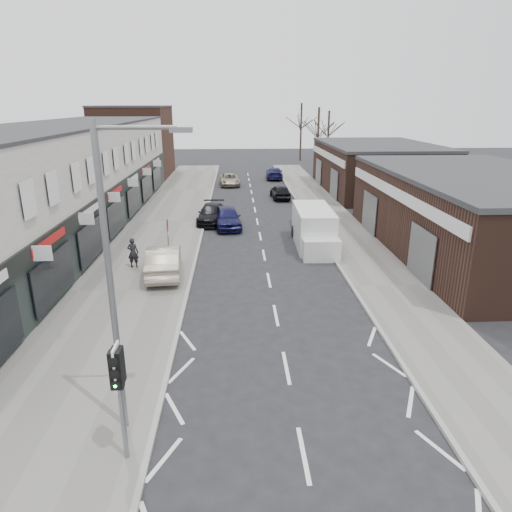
{
  "coord_description": "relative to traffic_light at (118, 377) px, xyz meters",
  "views": [
    {
      "loc": [
        -1.63,
        -11.26,
        8.42
      ],
      "look_at": [
        -0.83,
        6.09,
        2.6
      ],
      "focal_mm": 32.0,
      "sensor_mm": 36.0,
      "label": 1
    }
  ],
  "objects": [
    {
      "name": "tree_far_b",
      "position": [
        15.9,
        56.02,
        -2.41
      ],
      "size": [
        3.6,
        3.6,
        7.5
      ],
      "primitive_type": null,
      "color": "#382D26",
      "rests_on": "ground"
    },
    {
      "name": "parked_car_right_c",
      "position": [
        7.41,
        44.3,
        -1.75
      ],
      "size": [
        2.13,
        4.71,
        1.34
      ],
      "primitive_type": "imported",
      "rotation": [
        0.0,
        0.0,
        3.09
      ],
      "color": "#14133D",
      "rests_on": "ground"
    },
    {
      "name": "brick_block_far",
      "position": [
        -9.1,
        47.02,
        1.59
      ],
      "size": [
        8.0,
        10.0,
        8.0
      ],
      "primitive_type": "cube",
      "color": "#44271D",
      "rests_on": "ground"
    },
    {
      "name": "tree_far_a",
      "position": [
        13.4,
        50.02,
        -2.41
      ],
      "size": [
        3.6,
        3.6,
        8.0
      ],
      "primitive_type": null,
      "color": "#382D26",
      "rests_on": "ground"
    },
    {
      "name": "traffic_light",
      "position": [
        0.0,
        0.0,
        0.0
      ],
      "size": [
        0.28,
        0.6,
        3.1
      ],
      "color": "slate",
      "rests_on": "pavement_left"
    },
    {
      "name": "ground",
      "position": [
        4.4,
        2.02,
        -2.41
      ],
      "size": [
        160.0,
        160.0,
        0.0
      ],
      "primitive_type": "plane",
      "color": "black",
      "rests_on": "ground"
    },
    {
      "name": "parked_car_left_a",
      "position": [
        2.19,
        22.39,
        -1.67
      ],
      "size": [
        2.21,
        4.55,
        1.5
      ],
      "primitive_type": "imported",
      "rotation": [
        0.0,
        0.0,
        0.1
      ],
      "color": "#13143C",
      "rests_on": "ground"
    },
    {
      "name": "parked_car_right_b",
      "position": [
        6.96,
        32.57,
        -1.75
      ],
      "size": [
        1.79,
        3.99,
        1.33
      ],
      "primitive_type": "imported",
      "rotation": [
        0.0,
        0.0,
        3.2
      ],
      "color": "black",
      "rests_on": "ground"
    },
    {
      "name": "parked_car_left_c",
      "position": [
        2.2,
        40.08,
        -1.8
      ],
      "size": [
        2.34,
        4.56,
        1.23
      ],
      "primitive_type": "imported",
      "rotation": [
        0.0,
        0.0,
        0.07
      ],
      "color": "#9F947F",
      "rests_on": "ground"
    },
    {
      "name": "sedan_on_pavement",
      "position": [
        -0.89,
        12.78,
        -1.53
      ],
      "size": [
        2.04,
        4.76,
        1.52
      ],
      "primitive_type": "imported",
      "rotation": [
        0.0,
        0.0,
        3.23
      ],
      "color": "#A39582",
      "rests_on": "pavement_left"
    },
    {
      "name": "white_van",
      "position": [
        7.56,
        17.66,
        -1.3
      ],
      "size": [
        2.25,
        6.08,
        2.35
      ],
      "rotation": [
        0.0,
        0.0,
        -0.03
      ],
      "color": "white",
      "rests_on": "ground"
    },
    {
      "name": "warning_sign",
      "position": [
        -0.76,
        14.02,
        -0.21
      ],
      "size": [
        0.12,
        0.8,
        2.7
      ],
      "color": "slate",
      "rests_on": "pavement_left"
    },
    {
      "name": "tree_far_c",
      "position": [
        12.9,
        62.02,
        -2.41
      ],
      "size": [
        3.6,
        3.6,
        8.5
      ],
      "primitive_type": null,
      "color": "#382D26",
      "rests_on": "ground"
    },
    {
      "name": "pavement_right",
      "position": [
        10.15,
        24.02,
        -2.35
      ],
      "size": [
        3.5,
        64.0,
        0.12
      ],
      "primitive_type": "cube",
      "color": "slate",
      "rests_on": "ground"
    },
    {
      "name": "parked_car_left_b",
      "position": [
        1.0,
        23.84,
        -1.75
      ],
      "size": [
        2.11,
        4.7,
        1.34
      ],
      "primitive_type": "imported",
      "rotation": [
        0.0,
        0.0,
        -0.05
      ],
      "color": "black",
      "rests_on": "ground"
    },
    {
      "name": "right_unit_far",
      "position": [
        16.9,
        36.02,
        -0.16
      ],
      "size": [
        10.0,
        16.0,
        4.5
      ],
      "primitive_type": "cube",
      "color": "#362118",
      "rests_on": "ground"
    },
    {
      "name": "pedestrian",
      "position": [
        -2.68,
        13.94,
        -1.48
      ],
      "size": [
        0.63,
        0.45,
        1.62
      ],
      "primitive_type": "imported",
      "rotation": [
        0.0,
        0.0,
        3.03
      ],
      "color": "black",
      "rests_on": "pavement_left"
    },
    {
      "name": "pavement_left",
      "position": [
        -2.35,
        24.02,
        -2.35
      ],
      "size": [
        5.5,
        64.0,
        0.12
      ],
      "primitive_type": "cube",
      "color": "slate",
      "rests_on": "ground"
    },
    {
      "name": "right_unit_near",
      "position": [
        16.9,
        16.02,
        -0.16
      ],
      "size": [
        10.0,
        18.0,
        4.5
      ],
      "primitive_type": "cube",
      "color": "#362118",
      "rests_on": "ground"
    },
    {
      "name": "street_lamp",
      "position": [
        -0.13,
        1.22,
        2.2
      ],
      "size": [
        2.23,
        0.22,
        8.0
      ],
      "color": "slate",
      "rests_on": "pavement_left"
    },
    {
      "name": "parked_car_right_a",
      "position": [
        7.9,
        21.95,
        -1.7
      ],
      "size": [
        1.7,
        4.42,
        1.44
      ],
      "primitive_type": "imported",
      "rotation": [
        0.0,
        0.0,
        3.18
      ],
      "color": "white",
      "rests_on": "ground"
    },
    {
      "name": "shop_terrace_left",
      "position": [
        -9.1,
        21.52,
        1.14
      ],
      "size": [
        8.0,
        41.0,
        7.1
      ],
      "primitive_type": "cube",
      "color": "beige",
      "rests_on": "ground"
    }
  ]
}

